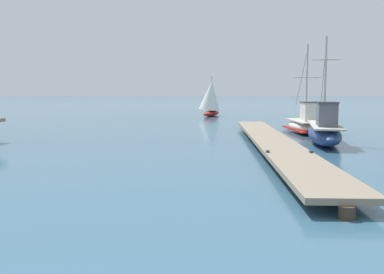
% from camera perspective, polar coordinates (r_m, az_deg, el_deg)
% --- Properties ---
extents(floating_dock, '(2.60, 23.49, 0.53)m').
position_cam_1_polar(floating_dock, '(21.25, 10.32, -0.47)').
color(floating_dock, gray).
rests_on(floating_dock, ground).
extents(fishing_boat_0, '(2.23, 5.46, 5.69)m').
position_cam_1_polar(fishing_boat_0, '(29.46, 14.72, 1.64)').
color(fishing_boat_0, silver).
rests_on(fishing_boat_0, ground).
extents(fishing_boat_1, '(2.83, 6.78, 5.49)m').
position_cam_1_polar(fishing_boat_1, '(23.41, 16.81, 0.81)').
color(fishing_boat_1, navy).
rests_on(fishing_boat_1, ground).
extents(distant_sailboat, '(3.10, 4.51, 4.22)m').
position_cam_1_polar(distant_sailboat, '(46.52, 2.45, 5.07)').
color(distant_sailboat, '#AD2823').
rests_on(distant_sailboat, ground).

